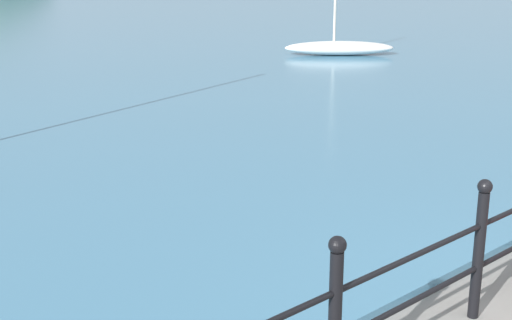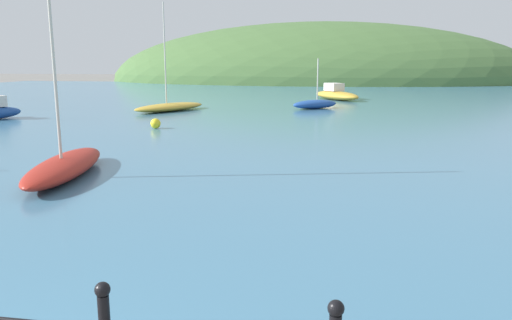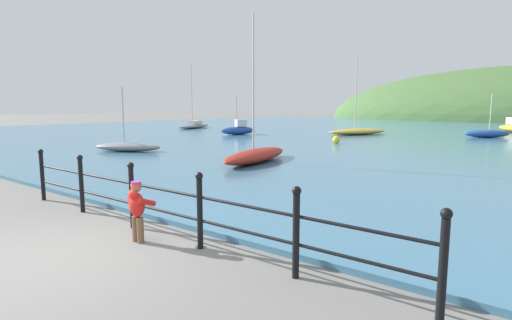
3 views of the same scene
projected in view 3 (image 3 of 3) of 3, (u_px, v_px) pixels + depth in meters
The scene contains 11 objects.
ground_plane at pixel (60, 256), 5.91m from camera, with size 200.00×200.00×0.00m, color slate.
water at pixel (471, 133), 30.95m from camera, with size 80.00×60.00×0.10m, color teal.
iron_railing at pixel (163, 200), 6.66m from camera, with size 8.84×0.12×1.21m.
child_in_coat at pixel (137, 206), 6.44m from camera, with size 0.38×0.37×1.00m.
boat_green_fishing at pixel (256, 155), 15.01m from camera, with size 2.02×4.59×5.38m.
boat_twin_mast at pixel (128, 147), 18.48m from camera, with size 3.28×2.37×2.95m.
boat_far_left at pixel (239, 130), 29.08m from camera, with size 1.90×2.83×2.74m.
boat_blue_hull at pixel (357, 131), 29.04m from camera, with size 3.58×5.02×5.81m.
boat_far_right at pixel (487, 134), 26.33m from camera, with size 2.95×2.64×2.87m.
boat_mid_harbor at pixel (194, 125), 37.26m from camera, with size 2.50×5.08×5.79m.
mooring_buoy at pixel (336, 140), 22.32m from camera, with size 0.42×0.42×0.42m, color yellow.
Camera 3 is at (5.76, -2.69, 2.21)m, focal length 28.00 mm.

